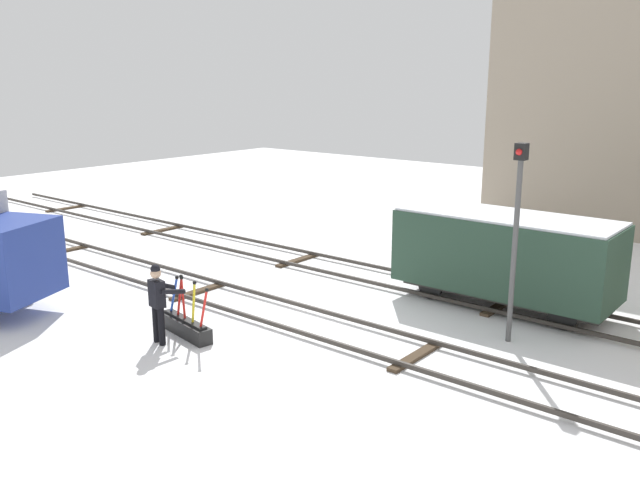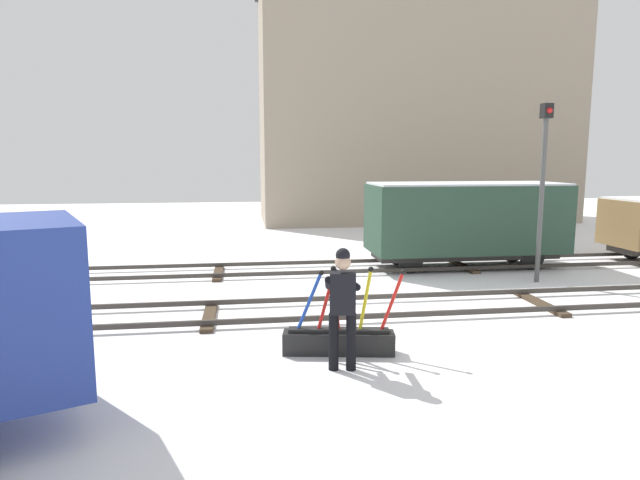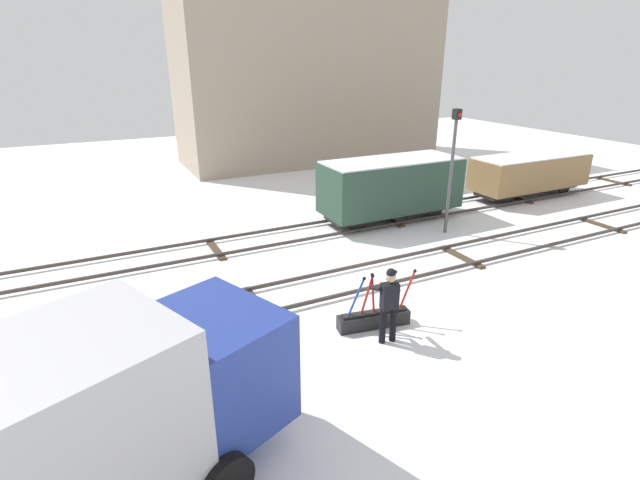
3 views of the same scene
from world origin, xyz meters
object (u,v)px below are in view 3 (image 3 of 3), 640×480
object	(u,v)px
switch_lever_frame	(374,317)
signal_post	(452,161)
rail_worker	(389,300)
delivery_truck	(63,439)
freight_car_near_switch	(530,173)
freight_car_mid_siding	(391,186)

from	to	relation	value
switch_lever_frame	signal_post	size ratio (longest dim) A/B	0.44
rail_worker	signal_post	world-z (taller)	signal_post
delivery_truck	signal_post	size ratio (longest dim) A/B	1.45
rail_worker	delivery_truck	distance (m)	6.76
delivery_truck	switch_lever_frame	bearing A→B (deg)	1.32
delivery_truck	freight_car_near_switch	distance (m)	21.17
freight_car_near_switch	signal_post	bearing A→B (deg)	-162.70
delivery_truck	signal_post	xyz separation A→B (m)	(12.42, 7.23, 1.02)
switch_lever_frame	delivery_truck	size ratio (longest dim) A/B	0.30
delivery_truck	freight_car_mid_siding	xyz separation A→B (m)	(11.32, 9.31, -0.27)
rail_worker	freight_car_near_switch	xyz separation A→B (m)	(12.62, 7.16, 0.11)
freight_car_mid_siding	freight_car_near_switch	distance (m)	7.69
rail_worker	freight_car_mid_siding	bearing A→B (deg)	65.02
switch_lever_frame	delivery_truck	xyz separation A→B (m)	(-6.46, -2.81, 1.43)
delivery_truck	freight_car_mid_siding	bearing A→B (deg)	17.26
switch_lever_frame	delivery_truck	world-z (taller)	delivery_truck
signal_post	freight_car_near_switch	bearing A→B (deg)	17.53
freight_car_near_switch	freight_car_mid_siding	bearing A→B (deg)	179.78
switch_lever_frame	freight_car_mid_siding	xyz separation A→B (m)	(4.86, 6.50, 1.16)
rail_worker	delivery_truck	world-z (taller)	delivery_truck
rail_worker	signal_post	distance (m)	8.06
rail_worker	freight_car_near_switch	bearing A→B (deg)	39.15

